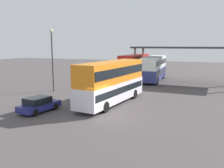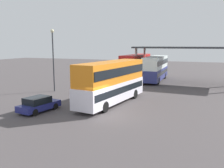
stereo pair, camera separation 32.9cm
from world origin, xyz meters
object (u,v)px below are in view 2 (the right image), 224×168
(double_decker_mid_row, at_px, (155,68))
(lamppost_tall, at_px, (53,53))
(parked_hatchback, at_px, (39,104))
(double_decker_main, at_px, (112,81))
(double_decker_near_canopy, at_px, (136,66))

(double_decker_mid_row, height_order, lamppost_tall, lamppost_tall)
(lamppost_tall, bearing_deg, double_decker_mid_row, 53.26)
(parked_hatchback, bearing_deg, double_decker_mid_row, -5.55)
(parked_hatchback, relative_size, double_decker_mid_row, 0.38)
(double_decker_main, bearing_deg, double_decker_mid_row, 4.59)
(double_decker_main, relative_size, parked_hatchback, 2.61)
(double_decker_near_canopy, height_order, lamppost_tall, lamppost_tall)
(double_decker_main, height_order, parked_hatchback, double_decker_main)
(parked_hatchback, bearing_deg, double_decker_near_canopy, 3.06)
(double_decker_mid_row, bearing_deg, lamppost_tall, 142.24)
(double_decker_main, height_order, double_decker_mid_row, double_decker_main)
(parked_hatchback, xyz_separation_m, lamppost_tall, (-4.33, 8.56, 4.25))
(double_decker_near_canopy, relative_size, double_decker_mid_row, 0.97)
(double_decker_mid_row, relative_size, lamppost_tall, 1.37)
(parked_hatchback, distance_m, double_decker_mid_row, 23.09)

